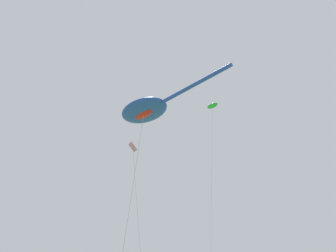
% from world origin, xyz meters
% --- Properties ---
extents(big_show_kite, '(5.24, 9.72, 15.81)m').
position_xyz_m(big_show_kite, '(4.39, 12.64, 15.42)').
color(big_show_kite, blue).
rests_on(big_show_kite, ground).
extents(small_kite_bird_shape, '(3.81, 1.36, 12.64)m').
position_xyz_m(small_kite_bird_shape, '(4.15, 13.35, 11.38)').
color(small_kite_bird_shape, pink).
rests_on(small_kite_bird_shape, ground).
extents(small_kite_delta_white, '(2.19, 1.45, 19.62)m').
position_xyz_m(small_kite_delta_white, '(11.98, 11.18, 19.23)').
color(small_kite_delta_white, green).
rests_on(small_kite_delta_white, ground).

